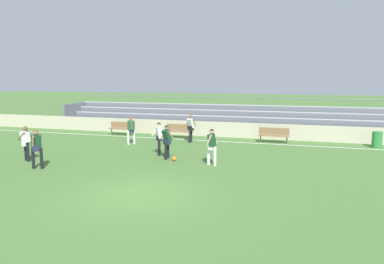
% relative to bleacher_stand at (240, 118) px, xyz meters
% --- Properties ---
extents(ground_plane, '(160.00, 160.00, 0.00)m').
position_rel_bleacher_stand_xyz_m(ground_plane, '(-1.06, -14.87, -1.02)').
color(ground_plane, '#477033').
extents(field_line_sideline, '(44.00, 0.12, 0.01)m').
position_rel_bleacher_stand_xyz_m(field_line_sideline, '(-1.06, -4.10, -1.02)').
color(field_line_sideline, white).
rests_on(field_line_sideline, ground).
extents(sideline_wall, '(48.00, 0.16, 0.99)m').
position_rel_bleacher_stand_xyz_m(sideline_wall, '(-1.06, -2.35, -0.53)').
color(sideline_wall, beige).
rests_on(sideline_wall, ground).
extents(bleacher_stand, '(27.67, 3.45, 2.42)m').
position_rel_bleacher_stand_xyz_m(bleacher_stand, '(0.00, 0.00, 0.00)').
color(bleacher_stand, '#B2B2B7').
rests_on(bleacher_stand, ground).
extents(bench_far_left, '(1.80, 0.40, 0.90)m').
position_rel_bleacher_stand_xyz_m(bench_far_left, '(2.61, -3.60, -0.48)').
color(bench_far_left, olive).
rests_on(bench_far_left, ground).
extents(bench_centre_sideline, '(1.80, 0.40, 0.90)m').
position_rel_bleacher_stand_xyz_m(bench_centre_sideline, '(-3.41, -3.60, -0.48)').
color(bench_centre_sideline, olive).
rests_on(bench_centre_sideline, ground).
extents(bench_near_bin, '(1.80, 0.40, 0.90)m').
position_rel_bleacher_stand_xyz_m(bench_near_bin, '(-7.59, -3.60, -0.48)').
color(bench_near_bin, olive).
rests_on(bench_near_bin, ground).
extents(trash_bin, '(0.53, 0.53, 0.91)m').
position_rel_bleacher_stand_xyz_m(trash_bin, '(8.28, -3.52, -0.57)').
color(trash_bin, '#2D7F3D').
rests_on(trash_bin, ground).
extents(player_dark_trailing_run, '(0.68, 0.50, 1.64)m').
position_rel_bleacher_stand_xyz_m(player_dark_trailing_run, '(-2.03, -9.57, -0.05)').
color(player_dark_trailing_run, black).
rests_on(player_dark_trailing_run, ground).
extents(player_white_challenging, '(0.70, 0.48, 1.67)m').
position_rel_bleacher_stand_xyz_m(player_white_challenging, '(-2.71, -8.87, -0.03)').
color(player_white_challenging, black).
rests_on(player_white_challenging, ground).
extents(player_dark_wide_right, '(0.45, 0.51, 1.65)m').
position_rel_bleacher_stand_xyz_m(player_dark_wide_right, '(0.34, -10.16, -0.05)').
color(player_dark_wide_right, white).
rests_on(player_dark_wide_right, ground).
extents(player_dark_overlapping, '(0.45, 0.62, 1.63)m').
position_rel_bleacher_stand_xyz_m(player_dark_overlapping, '(-5.45, -6.51, -0.06)').
color(player_dark_overlapping, white).
rests_on(player_dark_overlapping, ground).
extents(player_white_deep_cover, '(0.62, 0.44, 1.67)m').
position_rel_bleacher_stand_xyz_m(player_white_deep_cover, '(-8.18, -11.90, -0.03)').
color(player_white_deep_cover, black).
rests_on(player_white_deep_cover, ground).
extents(player_white_on_ball, '(0.64, 0.52, 1.68)m').
position_rel_bleacher_stand_xyz_m(player_white_on_ball, '(-2.26, -4.90, -0.02)').
color(player_white_on_ball, black).
rests_on(player_white_on_ball, ground).
extents(player_dark_pressing_high, '(0.48, 0.65, 1.70)m').
position_rel_bleacher_stand_xyz_m(player_dark_pressing_high, '(-6.69, -12.95, -0.01)').
color(player_dark_pressing_high, black).
rests_on(player_dark_pressing_high, ground).
extents(soccer_ball, '(0.22, 0.22, 0.22)m').
position_rel_bleacher_stand_xyz_m(soccer_ball, '(-1.55, -9.87, -0.91)').
color(soccer_ball, orange).
rests_on(soccer_ball, ground).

